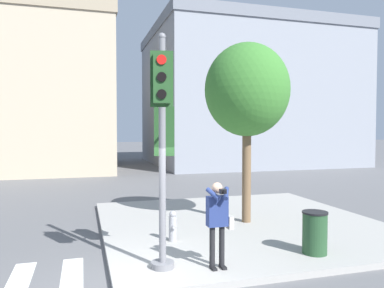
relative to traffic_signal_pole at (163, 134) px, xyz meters
name	(u,v)px	position (x,y,z in m)	size (l,w,h in m)	color
ground_plane	(140,288)	(-0.53, -0.49, -2.77)	(160.00, 160.00, 0.00)	#5B5B5E
sidewalk_corner	(240,224)	(2.97, 3.01, -2.70)	(8.00, 8.00, 0.14)	#9E9B96
traffic_signal_pole	(163,134)	(0.00, 0.00, 0.00)	(0.65, 1.43, 4.59)	slate
person_photographer	(218,217)	(1.03, -0.30, -1.62)	(0.58, 0.54, 1.69)	black
street_tree	(247,91)	(3.12, 2.91, 1.23)	(2.47, 2.47, 5.24)	brown
fire_hydrant	(173,226)	(0.59, 1.68, -2.26)	(0.19, 0.25, 0.75)	#99999E
trash_bin	(315,232)	(3.37, -0.10, -2.16)	(0.56, 0.56, 0.93)	#234728
building_right	(244,98)	(11.89, 22.54, 2.84)	(15.75, 13.45, 11.19)	gray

